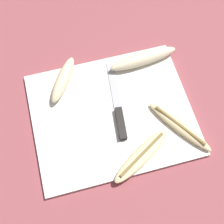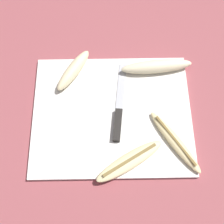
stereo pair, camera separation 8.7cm
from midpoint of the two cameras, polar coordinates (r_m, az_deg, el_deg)
The scene contains 7 objects.
ground_plane at distance 0.89m, azimuth 2.78°, elevation -0.90°, with size 4.00×4.00×0.00m, color #93474C.
cutting_board at distance 0.88m, azimuth 2.80°, elevation -0.74°, with size 0.44×0.37×0.01m.
knife at distance 0.87m, azimuth 4.05°, elevation -1.00°, with size 0.05×0.25×0.02m.
banana_mellow_near at distance 0.86m, azimuth 14.30°, elevation -5.60°, with size 0.14×0.19×0.02m.
banana_bright_far at distance 0.94m, azimuth 10.79°, elevation 7.91°, with size 0.21×0.06×0.04m.
banana_cream_curved at distance 0.92m, azimuth -4.43°, elevation 7.34°, with size 0.11×0.15×0.04m.
banana_soft_right at distance 0.82m, azimuth 6.27°, elevation -9.25°, with size 0.19×0.14×0.02m.
Camera 2 is at (-0.01, -0.36, 0.81)m, focal length 50.00 mm.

